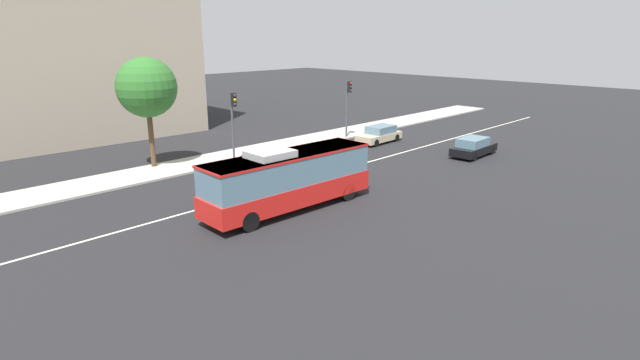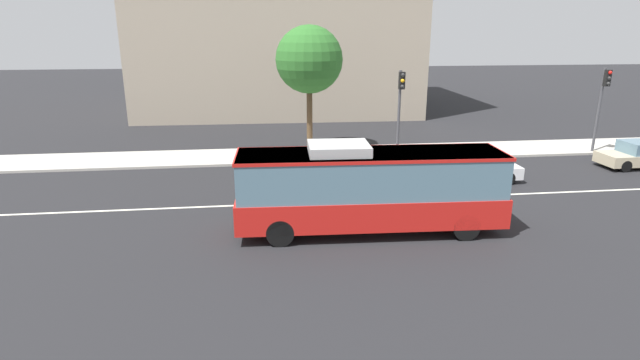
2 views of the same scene
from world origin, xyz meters
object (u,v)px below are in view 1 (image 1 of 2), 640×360
traffic_light_mid_block (233,115)px  street_tree_kerbside_left (147,88)px  traffic_light_near_corner (348,99)px  sedan_beige (380,134)px  sedan_white (305,157)px  transit_bus (289,177)px  sedan_black (473,147)px

traffic_light_mid_block → street_tree_kerbside_left: bearing=-121.8°
traffic_light_near_corner → traffic_light_mid_block: 12.50m
sedan_beige → traffic_light_near_corner: 4.30m
sedan_white → traffic_light_near_corner: (9.72, 4.56, 2.84)m
sedan_beige → sedan_white: bearing=6.3°
transit_bus → sedan_black: transit_bus is taller
traffic_light_near_corner → street_tree_kerbside_left: 17.78m
traffic_light_mid_block → sedan_black: bearing=50.3°
sedan_white → traffic_light_mid_block: bearing=-57.6°
sedan_black → sedan_white: bearing=147.6°
traffic_light_mid_block → sedan_beige: bearing=75.7°
transit_bus → traffic_light_mid_block: traffic_light_mid_block is taller
sedan_beige → street_tree_kerbside_left: bearing=-20.0°
traffic_light_mid_block → transit_bus: bearing=-22.1°
transit_bus → traffic_light_near_corner: 19.58m
sedan_beige → traffic_light_near_corner: (-0.63, 3.17, 2.84)m
sedan_white → sedan_black: bearing=149.8°
street_tree_kerbside_left → traffic_light_near_corner: bearing=-9.5°
transit_bus → sedan_white: 9.00m
sedan_white → street_tree_kerbside_left: 11.79m
sedan_beige → traffic_light_mid_block: size_ratio=0.87×
traffic_light_near_corner → street_tree_kerbside_left: bearing=-102.8°
sedan_black → sedan_beige: (-1.11, 8.31, 0.00)m
transit_bus → sedan_white: bearing=43.0°
sedan_black → traffic_light_mid_block: size_ratio=0.87×
sedan_white → traffic_light_near_corner: traffic_light_near_corner is taller
sedan_beige → traffic_light_near_corner: bearing=-80.2°
transit_bus → sedan_black: 18.30m
sedan_beige → street_tree_kerbside_left: 19.66m
transit_bus → sedan_black: (18.24, -1.10, -1.09)m
sedan_black → traffic_light_mid_block: traffic_light_mid_block is taller
sedan_beige → street_tree_kerbside_left: street_tree_kerbside_left is taller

